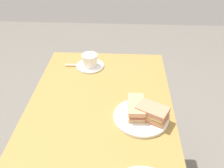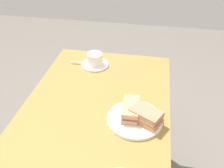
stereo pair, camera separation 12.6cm
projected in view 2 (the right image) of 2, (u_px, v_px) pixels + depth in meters
dining_table at (92, 140)px, 1.14m from camera, size 1.25×0.68×0.75m
sandwich_plate at (135, 119)px, 1.08m from camera, size 0.24×0.24×0.01m
sandwich_front at (131, 109)px, 1.08m from camera, size 0.14×0.08×0.05m
sandwich_back at (146, 116)px, 1.05m from camera, size 0.13×0.15×0.06m
coffee_saucer at (95, 65)px, 1.46m from camera, size 0.16×0.16×0.01m
coffee_cup at (95, 58)px, 1.44m from camera, size 0.12×0.09×0.07m
spoon at (82, 62)px, 1.46m from camera, size 0.02×0.10×0.01m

